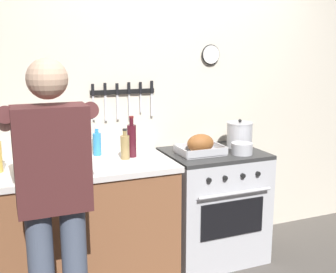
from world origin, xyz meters
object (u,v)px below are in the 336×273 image
stock_pot (240,135)px  bottle_vinegar (125,146)px  saucepan (242,148)px  bottle_soy_sauce (79,146)px  cutting_board (46,171)px  person_cook (53,191)px  stove (213,204)px  bottle_hot_sauce (56,152)px  bottle_wine_red (132,140)px  roasting_pan (200,146)px  bottle_dish_soap (97,143)px

stock_pot → bottle_vinegar: size_ratio=1.03×
saucepan → bottle_soy_sauce: size_ratio=0.74×
cutting_board → bottle_soy_sauce: (0.27, 0.29, 0.08)m
stock_pot → saucepan: 0.25m
stock_pot → bottle_vinegar: bearing=-179.2°
person_cook → bottle_vinegar: 0.92m
stove → bottle_vinegar: bottle_vinegar is taller
bottle_hot_sauce → bottle_soy_sauce: (0.17, 0.02, 0.02)m
stock_pot → saucepan: stock_pot is taller
bottle_wine_red → saucepan: bearing=-16.7°
cutting_board → bottle_wine_red: (0.65, 0.19, 0.12)m
stove → bottle_wine_red: bottle_wine_red is taller
bottle_soy_sauce → stock_pot: bearing=-5.5°
roasting_pan → bottle_wine_red: size_ratio=1.12×
stock_pot → bottle_soy_sauce: size_ratio=1.05×
roasting_pan → bottle_vinegar: 0.59m
person_cook → saucepan: 1.57m
bottle_wine_red → bottle_hot_sauce: size_ratio=1.72×
saucepan → bottle_wine_red: (-0.82, 0.25, 0.09)m
person_cook → saucepan: person_cook is taller
saucepan → bottle_soy_sauce: bearing=164.2°
bottle_soy_sauce → roasting_pan: bearing=-13.9°
roasting_pan → cutting_board: bearing=-176.9°
stove → bottle_vinegar: 0.91m
roasting_pan → stock_pot: bearing=13.0°
stove → bottle_vinegar: (-0.72, 0.04, 0.55)m
bottle_dish_soap → bottle_vinegar: 0.26m
saucepan → bottle_vinegar: bottle_vinegar is taller
roasting_pan → bottle_wine_red: bearing=166.2°
bottle_wine_red → bottle_soy_sauce: (-0.38, 0.09, -0.04)m
stove → bottle_soy_sauce: bottle_soy_sauce is taller
saucepan → bottle_hot_sauce: bearing=166.9°
stove → stock_pot: bearing=12.2°
bottle_hot_sauce → person_cook: bearing=-98.3°
person_cook → bottle_wine_red: 1.00m
cutting_board → bottle_soy_sauce: bottle_soy_sauce is taller
roasting_pan → bottle_hot_sauce: bearing=169.3°
bottle_vinegar → bottle_wine_red: bearing=34.8°
bottle_wine_red → bottle_vinegar: size_ratio=1.36×
saucepan → bottle_dish_soap: size_ratio=0.75×
cutting_board → bottle_vinegar: size_ratio=1.56×
cutting_board → person_cook: bearing=-91.8°
person_cook → bottle_dish_soap: 0.99m
cutting_board → roasting_pan: bearing=3.1°
bottle_wine_red → bottle_dish_soap: bottle_wine_red is taller
bottle_vinegar → cutting_board: bearing=-166.1°
cutting_board → bottle_hot_sauce: bottle_hot_sauce is taller
bottle_hot_sauce → stock_pot: bearing=-4.1°
bottle_soy_sauce → bottle_vinegar: size_ratio=0.98×
stove → cutting_board: size_ratio=2.50×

